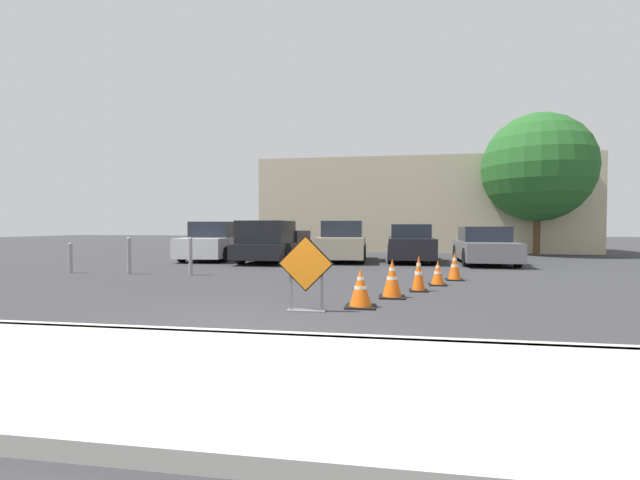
{
  "coord_description": "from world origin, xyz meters",
  "views": [
    {
      "loc": [
        2.07,
        -4.87,
        1.4
      ],
      "look_at": [
        -0.49,
        11.22,
        0.88
      ],
      "focal_mm": 24.0,
      "sensor_mm": 36.0,
      "label": 1
    }
  ],
  "objects_px": {
    "traffic_cone_fourth": "(438,273)",
    "bollard_second": "(129,255)",
    "traffic_cone_second": "(392,279)",
    "traffic_cone_nearest": "(361,288)",
    "parked_car_third": "(410,244)",
    "traffic_cone_third": "(419,274)",
    "parked_car_second": "(343,243)",
    "bollard_third": "(70,257)",
    "parked_car_nearest": "(215,242)",
    "bollard_nearest": "(190,255)",
    "pickup_truck": "(273,243)",
    "traffic_cone_fifth": "(455,266)",
    "road_closed_sign": "(306,271)",
    "parked_car_fourth": "(484,246)"
  },
  "relations": [
    {
      "from": "pickup_truck",
      "to": "bollard_nearest",
      "type": "relative_size",
      "value": 4.92
    },
    {
      "from": "parked_car_third",
      "to": "traffic_cone_second",
      "type": "bearing_deg",
      "value": 85.24
    },
    {
      "from": "traffic_cone_fourth",
      "to": "bollard_third",
      "type": "bearing_deg",
      "value": 174.45
    },
    {
      "from": "bollard_nearest",
      "to": "bollard_third",
      "type": "height_order",
      "value": "bollard_nearest"
    },
    {
      "from": "bollard_third",
      "to": "bollard_second",
      "type": "bearing_deg",
      "value": 0.0
    },
    {
      "from": "traffic_cone_fifth",
      "to": "parked_car_third",
      "type": "bearing_deg",
      "value": 98.11
    },
    {
      "from": "parked_car_fourth",
      "to": "parked_car_nearest",
      "type": "bearing_deg",
      "value": 0.51
    },
    {
      "from": "parked_car_nearest",
      "to": "parked_car_second",
      "type": "bearing_deg",
      "value": 178.45
    },
    {
      "from": "traffic_cone_third",
      "to": "pickup_truck",
      "type": "xyz_separation_m",
      "value": [
        -5.18,
        7.09,
        0.35
      ]
    },
    {
      "from": "traffic_cone_second",
      "to": "bollard_nearest",
      "type": "distance_m",
      "value": 6.42
    },
    {
      "from": "pickup_truck",
      "to": "parked_car_second",
      "type": "distance_m",
      "value": 2.81
    },
    {
      "from": "traffic_cone_fourth",
      "to": "traffic_cone_fifth",
      "type": "distance_m",
      "value": 1.19
    },
    {
      "from": "pickup_truck",
      "to": "parked_car_third",
      "type": "distance_m",
      "value": 5.48
    },
    {
      "from": "traffic_cone_second",
      "to": "traffic_cone_fifth",
      "type": "relative_size",
      "value": 1.03
    },
    {
      "from": "traffic_cone_third",
      "to": "bollard_third",
      "type": "bearing_deg",
      "value": 168.43
    },
    {
      "from": "pickup_truck",
      "to": "bollard_third",
      "type": "bearing_deg",
      "value": 47.52
    },
    {
      "from": "traffic_cone_second",
      "to": "traffic_cone_fifth",
      "type": "distance_m",
      "value": 3.44
    },
    {
      "from": "parked_car_second",
      "to": "bollard_third",
      "type": "relative_size",
      "value": 4.61
    },
    {
      "from": "road_closed_sign",
      "to": "traffic_cone_nearest",
      "type": "distance_m",
      "value": 1.06
    },
    {
      "from": "traffic_cone_fifth",
      "to": "parked_car_third",
      "type": "relative_size",
      "value": 0.18
    },
    {
      "from": "traffic_cone_nearest",
      "to": "parked_car_nearest",
      "type": "bearing_deg",
      "value": 124.69
    },
    {
      "from": "traffic_cone_third",
      "to": "bollard_second",
      "type": "distance_m",
      "value": 8.42
    },
    {
      "from": "parked_car_third",
      "to": "bollard_nearest",
      "type": "relative_size",
      "value": 3.82
    },
    {
      "from": "traffic_cone_nearest",
      "to": "parked_car_third",
      "type": "xyz_separation_m",
      "value": [
        1.35,
        9.99,
        0.37
      ]
    },
    {
      "from": "traffic_cone_nearest",
      "to": "bollard_third",
      "type": "xyz_separation_m",
      "value": [
        -8.96,
        4.1,
        0.15
      ]
    },
    {
      "from": "traffic_cone_third",
      "to": "traffic_cone_fourth",
      "type": "relative_size",
      "value": 1.32
    },
    {
      "from": "traffic_cone_second",
      "to": "parked_car_third",
      "type": "height_order",
      "value": "parked_car_third"
    },
    {
      "from": "traffic_cone_third",
      "to": "parked_car_second",
      "type": "xyz_separation_m",
      "value": [
        -2.48,
        7.83,
        0.36
      ]
    },
    {
      "from": "parked_car_third",
      "to": "bollard_nearest",
      "type": "height_order",
      "value": "parked_car_third"
    },
    {
      "from": "bollard_second",
      "to": "traffic_cone_nearest",
      "type": "bearing_deg",
      "value": -30.23
    },
    {
      "from": "traffic_cone_fifth",
      "to": "bollard_second",
      "type": "xyz_separation_m",
      "value": [
        -9.22,
        -0.03,
        0.21
      ]
    },
    {
      "from": "traffic_cone_fifth",
      "to": "parked_car_second",
      "type": "xyz_separation_m",
      "value": [
        -3.54,
        5.73,
        0.38
      ]
    },
    {
      "from": "parked_car_second",
      "to": "bollard_nearest",
      "type": "xyz_separation_m",
      "value": [
        -3.76,
        -5.76,
        -0.17
      ]
    },
    {
      "from": "parked_car_fourth",
      "to": "parked_car_third",
      "type": "bearing_deg",
      "value": -8.91
    },
    {
      "from": "traffic_cone_fourth",
      "to": "parked_car_nearest",
      "type": "relative_size",
      "value": 0.13
    },
    {
      "from": "parked_car_fourth",
      "to": "road_closed_sign",
      "type": "bearing_deg",
      "value": 65.85
    },
    {
      "from": "parked_car_nearest",
      "to": "bollard_nearest",
      "type": "xyz_separation_m",
      "value": [
        1.63,
        -5.66,
        -0.15
      ]
    },
    {
      "from": "traffic_cone_third",
      "to": "bollard_second",
      "type": "relative_size",
      "value": 0.72
    },
    {
      "from": "traffic_cone_nearest",
      "to": "traffic_cone_fourth",
      "type": "distance_m",
      "value": 3.48
    },
    {
      "from": "traffic_cone_second",
      "to": "bollard_third",
      "type": "bearing_deg",
      "value": 162.47
    },
    {
      "from": "bollard_second",
      "to": "road_closed_sign",
      "type": "bearing_deg",
      "value": -36.79
    },
    {
      "from": "road_closed_sign",
      "to": "parked_car_second",
      "type": "bearing_deg",
      "value": 92.72
    },
    {
      "from": "bollard_third",
      "to": "parked_car_fourth",
      "type": "bearing_deg",
      "value": 22.45
    },
    {
      "from": "traffic_cone_fourth",
      "to": "bollard_second",
      "type": "bearing_deg",
      "value": 173.23
    },
    {
      "from": "traffic_cone_second",
      "to": "bollard_second",
      "type": "height_order",
      "value": "bollard_second"
    },
    {
      "from": "road_closed_sign",
      "to": "traffic_cone_third",
      "type": "distance_m",
      "value": 3.25
    },
    {
      "from": "pickup_truck",
      "to": "bollard_second",
      "type": "distance_m",
      "value": 5.85
    },
    {
      "from": "pickup_truck",
      "to": "bollard_third",
      "type": "height_order",
      "value": "pickup_truck"
    },
    {
      "from": "traffic_cone_second",
      "to": "bollard_second",
      "type": "bearing_deg",
      "value": 158.41
    },
    {
      "from": "parked_car_third",
      "to": "traffic_cone_fifth",
      "type": "bearing_deg",
      "value": 98.47
    }
  ]
}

